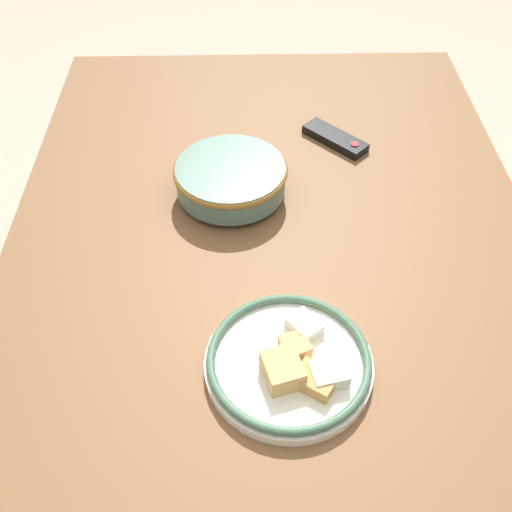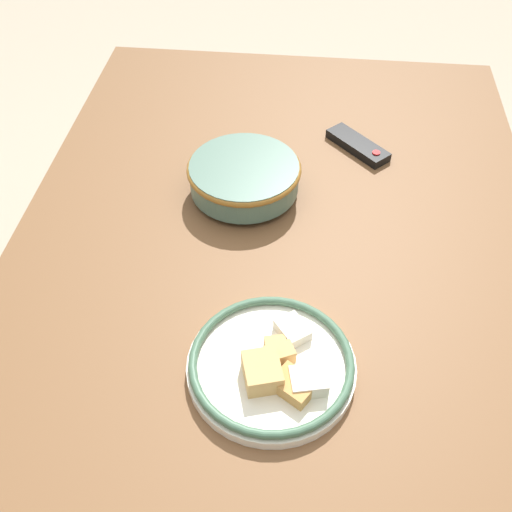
# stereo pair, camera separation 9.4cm
# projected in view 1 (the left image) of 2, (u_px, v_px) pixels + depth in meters

# --- Properties ---
(ground_plane) EXTENTS (8.00, 8.00, 0.00)m
(ground_plane) POSITION_uv_depth(u_px,v_px,m) (268.00, 431.00, 1.70)
(ground_plane) COLOR #B7A88E
(dining_table) EXTENTS (1.46, 1.03, 0.76)m
(dining_table) POSITION_uv_depth(u_px,v_px,m) (272.00, 268.00, 1.20)
(dining_table) COLOR brown
(dining_table) RESTS_ON ground_plane
(noodle_bowl) EXTENTS (0.23, 0.23, 0.07)m
(noodle_bowl) POSITION_uv_depth(u_px,v_px,m) (231.00, 178.00, 1.21)
(noodle_bowl) COLOR #4C6B5B
(noodle_bowl) RESTS_ON dining_table
(food_plate) EXTENTS (0.27, 0.27, 0.05)m
(food_plate) POSITION_uv_depth(u_px,v_px,m) (290.00, 362.00, 0.94)
(food_plate) COLOR silver
(food_plate) RESTS_ON dining_table
(tv_remote) EXTENTS (0.15, 0.15, 0.02)m
(tv_remote) POSITION_uv_depth(u_px,v_px,m) (335.00, 138.00, 1.36)
(tv_remote) COLOR black
(tv_remote) RESTS_ON dining_table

